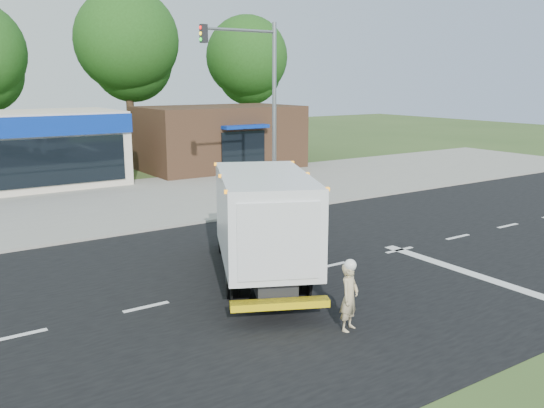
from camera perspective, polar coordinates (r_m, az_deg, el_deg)
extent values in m
plane|color=#385123|center=(17.99, 5.80, -6.14)|extent=(120.00, 120.00, 0.00)
cube|color=black|center=(17.99, 5.80, -6.12)|extent=(60.00, 14.00, 0.02)
cube|color=gray|center=(24.61, -6.37, -0.99)|extent=(60.00, 2.40, 0.12)
cube|color=gray|center=(29.79, -11.51, 1.04)|extent=(60.00, 9.00, 0.02)
cube|color=silver|center=(14.42, -23.75, -11.82)|extent=(1.20, 0.15, 0.01)
cube|color=silver|center=(15.12, -12.36, -9.92)|extent=(1.20, 0.15, 0.01)
cube|color=silver|center=(16.34, -2.44, -7.93)|extent=(1.20, 0.15, 0.01)
cube|color=silver|center=(17.98, 5.80, -6.08)|extent=(1.20, 0.15, 0.01)
cube|color=silver|center=(19.95, 12.51, -4.47)|extent=(1.20, 0.15, 0.01)
cube|color=silver|center=(22.15, 17.92, -3.12)|extent=(1.20, 0.15, 0.01)
cube|color=silver|center=(24.51, 22.32, -2.00)|extent=(1.20, 0.15, 0.01)
cube|color=silver|center=(18.11, 19.37, -6.60)|extent=(0.40, 7.00, 0.01)
cube|color=black|center=(15.96, -0.74, -5.90)|extent=(2.94, 4.80, 0.34)
cube|color=white|center=(19.05, -2.16, -0.35)|extent=(2.71, 2.64, 2.04)
cube|color=black|center=(19.90, -2.46, 0.76)|extent=(1.73, 0.91, 0.87)
cube|color=white|center=(15.60, -0.76, -1.15)|extent=(4.17, 5.38, 2.28)
cube|color=silver|center=(13.27, 0.68, -3.76)|extent=(1.78, 0.88, 1.84)
cube|color=yellow|center=(13.58, 0.78, -9.88)|extent=(2.25, 1.29, 0.17)
cube|color=orange|center=(15.38, -0.77, 2.90)|extent=(4.12, 5.22, 0.08)
cylinder|color=black|center=(19.27, -4.88, -3.43)|extent=(0.66, 0.97, 0.93)
cylinder|color=black|center=(19.46, 0.55, -3.22)|extent=(0.66, 0.97, 0.93)
cylinder|color=black|center=(15.30, -4.03, -7.60)|extent=(0.66, 0.97, 0.93)
cylinder|color=black|center=(15.55, 3.18, -7.24)|extent=(0.66, 0.97, 0.93)
imported|color=tan|center=(13.37, 7.67, -9.14)|extent=(0.68, 0.58, 1.59)
sphere|color=white|center=(13.12, 7.77, -6.03)|extent=(0.28, 0.28, 0.28)
cube|color=#382316|center=(37.85, -5.24, 6.61)|extent=(10.00, 6.00, 4.00)
cube|color=navy|center=(35.09, -2.84, 7.69)|extent=(3.00, 1.20, 0.20)
cube|color=black|center=(35.27, -2.85, 5.42)|extent=(3.00, 0.12, 2.20)
cylinder|color=gray|center=(25.03, 0.23, 8.43)|extent=(0.18, 0.18, 8.00)
cylinder|color=gray|center=(24.16, -3.27, 16.82)|extent=(3.40, 0.12, 0.12)
cube|color=black|center=(23.37, -6.79, 16.43)|extent=(0.25, 0.25, 0.70)
cylinder|color=#332114|center=(43.80, -13.89, 9.58)|extent=(0.56, 0.56, 7.84)
sphere|color=#204B15|center=(43.85, -14.19, 15.43)|extent=(7.39, 7.39, 7.39)
sphere|color=#204B15|center=(44.43, -13.69, 13.52)|extent=(5.82, 5.82, 5.82)
cylinder|color=#332114|center=(48.15, -2.46, 9.61)|extent=(0.56, 0.56, 7.00)
sphere|color=#204B15|center=(48.14, -2.50, 14.38)|extent=(6.60, 6.60, 6.60)
sphere|color=#204B15|center=(48.79, -2.29, 12.82)|extent=(5.20, 5.20, 5.20)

